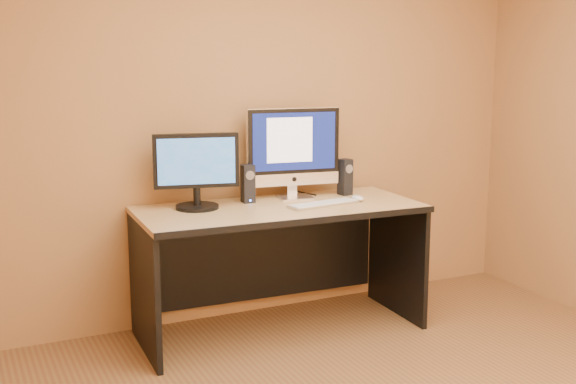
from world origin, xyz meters
TOP-DOWN VIEW (x-y plane):
  - walls at (0.00, 0.00)m, footprint 4.00×4.00m
  - desk at (-0.05, 1.57)m, footprint 1.81×0.84m
  - imac at (0.16, 1.78)m, footprint 0.66×0.32m
  - second_monitor at (-0.53, 1.74)m, footprint 0.58×0.38m
  - speaker_left at (-0.18, 1.78)m, footprint 0.08×0.08m
  - speaker_right at (0.52, 1.74)m, footprint 0.09×0.09m
  - keyboard at (0.22, 1.49)m, footprint 0.49×0.19m
  - mouse at (0.48, 1.51)m, footprint 0.07×0.11m
  - cable_a at (0.28, 1.90)m, footprint 0.08×0.24m
  - cable_b at (0.21, 1.92)m, footprint 0.13×0.16m

SIDE VIEW (x-z plane):
  - desk at x=-0.05m, z-range 0.00..0.82m
  - cable_a at x=0.28m, z-range 0.82..0.83m
  - cable_b at x=0.21m, z-range 0.82..0.83m
  - keyboard at x=0.22m, z-range 0.82..0.84m
  - mouse at x=0.48m, z-range 0.82..0.86m
  - speaker_left at x=-0.18m, z-range 0.82..1.07m
  - speaker_right at x=0.52m, z-range 0.82..1.07m
  - second_monitor at x=-0.53m, z-range 0.82..1.29m
  - imac at x=0.16m, z-range 0.82..1.43m
  - walls at x=0.00m, z-range 0.00..2.60m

